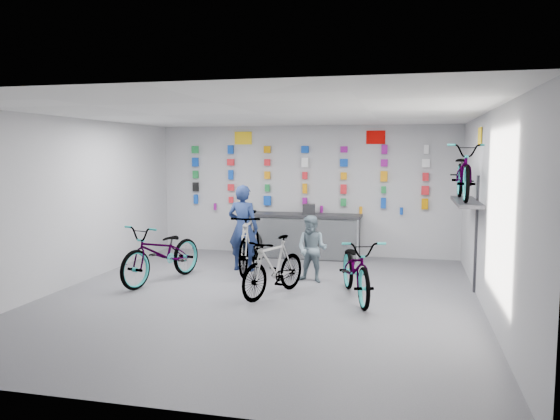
% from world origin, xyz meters
% --- Properties ---
extents(floor, '(8.00, 8.00, 0.00)m').
position_xyz_m(floor, '(0.00, 0.00, 0.00)').
color(floor, '#505055').
rests_on(floor, ground).
extents(ceiling, '(8.00, 8.00, 0.00)m').
position_xyz_m(ceiling, '(0.00, 0.00, 3.00)').
color(ceiling, white).
rests_on(ceiling, wall_back).
extents(wall_back, '(7.00, 0.00, 7.00)m').
position_xyz_m(wall_back, '(0.00, 4.00, 1.50)').
color(wall_back, '#ACABAE').
rests_on(wall_back, floor).
extents(wall_front, '(7.00, 0.00, 7.00)m').
position_xyz_m(wall_front, '(0.00, -4.00, 1.50)').
color(wall_front, '#ACABAE').
rests_on(wall_front, floor).
extents(wall_left, '(0.00, 8.00, 8.00)m').
position_xyz_m(wall_left, '(-3.50, 0.00, 1.50)').
color(wall_left, '#ACABAE').
rests_on(wall_left, floor).
extents(wall_right, '(0.00, 8.00, 8.00)m').
position_xyz_m(wall_right, '(3.50, 0.00, 1.50)').
color(wall_right, '#ACABAE').
rests_on(wall_right, floor).
extents(counter, '(2.70, 0.66, 1.00)m').
position_xyz_m(counter, '(0.00, 3.54, 0.49)').
color(counter, black).
rests_on(counter, floor).
extents(merch_wall, '(5.57, 0.08, 1.55)m').
position_xyz_m(merch_wall, '(0.03, 3.93, 1.81)').
color(merch_wall, '#0C40B0').
rests_on(merch_wall, wall_back).
extents(wall_bracket, '(0.39, 1.90, 2.00)m').
position_xyz_m(wall_bracket, '(3.33, 1.20, 1.46)').
color(wall_bracket, '#333338').
rests_on(wall_bracket, wall_right).
extents(sign_left, '(0.42, 0.02, 0.30)m').
position_xyz_m(sign_left, '(-1.50, 3.98, 2.72)').
color(sign_left, yellow).
rests_on(sign_left, wall_back).
extents(sign_right, '(0.42, 0.02, 0.30)m').
position_xyz_m(sign_right, '(1.60, 3.98, 2.72)').
color(sign_right, '#D00502').
rests_on(sign_right, wall_back).
extents(sign_side, '(0.02, 0.40, 0.30)m').
position_xyz_m(sign_side, '(3.48, 1.20, 2.65)').
color(sign_side, yellow).
rests_on(sign_side, wall_right).
extents(bike_left, '(1.26, 2.20, 1.10)m').
position_xyz_m(bike_left, '(-2.04, 0.65, 0.55)').
color(bike_left, gray).
rests_on(bike_left, floor).
extents(bike_center, '(1.07, 1.70, 0.99)m').
position_xyz_m(bike_center, '(0.19, 0.17, 0.50)').
color(bike_center, gray).
rests_on(bike_center, floor).
extents(bike_right, '(1.23, 2.07, 1.03)m').
position_xyz_m(bike_right, '(1.55, 0.29, 0.51)').
color(bike_right, gray).
rests_on(bike_right, floor).
extents(bike_service, '(0.76, 2.05, 1.21)m').
position_xyz_m(bike_service, '(-0.73, 1.87, 0.60)').
color(bike_service, gray).
rests_on(bike_service, floor).
extents(bike_wall, '(0.63, 1.80, 0.95)m').
position_xyz_m(bike_wall, '(3.25, 1.20, 2.05)').
color(bike_wall, gray).
rests_on(bike_wall, wall_bracket).
extents(clerk, '(0.67, 0.48, 1.74)m').
position_xyz_m(clerk, '(-0.89, 1.94, 0.87)').
color(clerk, navy).
rests_on(clerk, floor).
extents(customer, '(0.68, 0.58, 1.23)m').
position_xyz_m(customer, '(0.64, 1.28, 0.62)').
color(customer, slate).
rests_on(customer, floor).
extents(spare_wheel, '(0.71, 0.28, 0.70)m').
position_xyz_m(spare_wheel, '(-1.18, 3.17, 0.34)').
color(spare_wheel, black).
rests_on(spare_wheel, floor).
extents(register, '(0.33, 0.34, 0.22)m').
position_xyz_m(register, '(0.17, 3.55, 1.11)').
color(register, black).
rests_on(register, counter).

